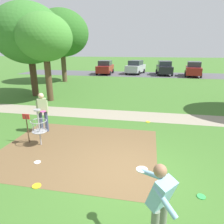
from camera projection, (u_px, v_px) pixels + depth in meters
ground_plane at (127, 174)px, 5.82m from camera, size 160.00×160.00×0.00m
dirt_tee_pad at (78, 149)px, 7.20m from camera, size 5.51×4.40×0.01m
disc_golf_basket at (38, 126)px, 7.36m from camera, size 0.98×0.58×1.39m
player_foreground_watching at (160, 203)px, 3.37m from camera, size 0.72×1.03×1.71m
player_throwing at (43, 110)px, 8.46m from camera, size 0.48×0.45×1.71m
frisbee_near_basket at (37, 162)px, 6.38m from camera, size 0.21×0.21×0.02m
frisbee_by_tee at (201, 197)px, 4.90m from camera, size 0.20×0.20×0.02m
frisbee_far_left at (37, 186)px, 5.28m from camera, size 0.23×0.23×0.02m
frisbee_far_right at (148, 122)px, 9.87m from camera, size 0.21×0.21×0.02m
tree_near_left at (62, 33)px, 20.37m from camera, size 5.49×5.49×7.26m
tree_near_right at (29, 34)px, 14.09m from camera, size 4.89×4.89×6.52m
tree_mid_center at (45, 38)px, 12.73m from camera, size 3.52×3.52×5.62m
parking_lot_strip at (147, 74)px, 27.77m from camera, size 36.00×6.00×0.01m
parked_car_leftmost at (105, 67)px, 27.93m from camera, size 2.06×4.24×1.84m
parked_car_center_left at (136, 67)px, 28.27m from camera, size 2.68×4.49×1.84m
parked_car_center_right at (164, 68)px, 27.08m from camera, size 2.16×4.30×1.84m
parked_car_rightmost at (193, 69)px, 25.72m from camera, size 2.39×4.40×1.84m
gravel_path at (138, 116)px, 10.74m from camera, size 40.00×1.65×0.00m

